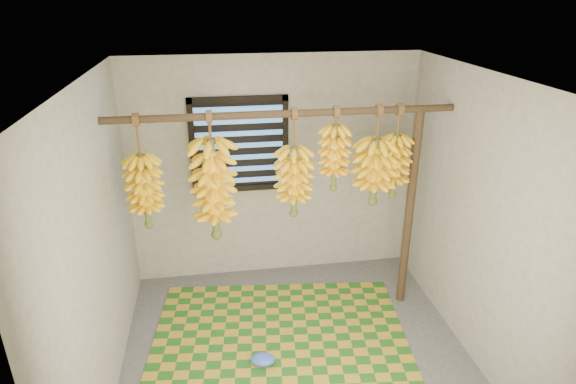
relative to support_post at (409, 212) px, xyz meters
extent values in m
cube|color=#494949|center=(-1.20, -0.70, -1.00)|extent=(3.00, 3.00, 0.01)
cube|color=silver|center=(-1.20, -0.70, 1.40)|extent=(3.00, 3.00, 0.01)
cube|color=gray|center=(-1.20, 0.80, 0.20)|extent=(3.00, 0.01, 2.40)
cube|color=gray|center=(-2.71, -0.70, 0.20)|extent=(0.01, 3.00, 2.40)
cube|color=gray|center=(0.30, -0.70, 0.20)|extent=(0.01, 3.00, 2.40)
cube|color=black|center=(-1.55, 0.78, 0.50)|extent=(1.00, 0.04, 1.00)
cylinder|color=#473620|center=(-1.20, 0.00, 1.00)|extent=(3.00, 0.06, 0.06)
cylinder|color=#473620|center=(0.00, 0.00, 0.00)|extent=(0.08, 0.08, 2.00)
cube|color=#205B1A|center=(-1.32, -0.47, -0.99)|extent=(2.51, 2.10, 0.01)
ellipsoid|color=blue|center=(-1.51, -0.71, -0.95)|extent=(0.24, 0.19, 0.09)
cylinder|color=brown|center=(-2.41, 0.00, 0.85)|extent=(0.02, 0.02, 0.35)
cylinder|color=#4C5923|center=(-2.41, 0.00, 0.39)|extent=(0.06, 0.06, 0.63)
cylinder|color=brown|center=(-1.83, 0.00, 0.90)|extent=(0.02, 0.02, 0.25)
cylinder|color=#4C5923|center=(-1.83, 0.00, 0.37)|extent=(0.07, 0.07, 0.88)
cylinder|color=brown|center=(-1.12, 0.00, 0.86)|extent=(0.02, 0.02, 0.35)
cylinder|color=#4C5923|center=(-1.12, 0.00, 0.40)|extent=(0.06, 0.06, 0.62)
cylinder|color=brown|center=(-0.76, 0.00, 0.95)|extent=(0.02, 0.02, 0.17)
cylinder|color=#4C5923|center=(-0.76, 0.00, 0.61)|extent=(0.05, 0.05, 0.57)
cylinder|color=brown|center=(-0.38, 0.00, 0.87)|extent=(0.02, 0.02, 0.32)
cylinder|color=#4C5923|center=(-0.38, 0.00, 0.45)|extent=(0.06, 0.06, 0.58)
cylinder|color=brown|center=(-0.19, 0.00, 0.89)|extent=(0.02, 0.02, 0.28)
cylinder|color=#4C5923|center=(-0.19, 0.00, 0.50)|extent=(0.05, 0.05, 0.57)
camera|label=1|loc=(-1.80, -3.92, 1.97)|focal=30.00mm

